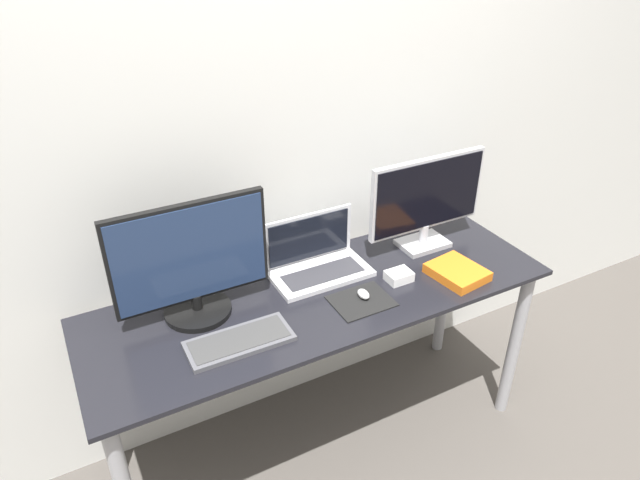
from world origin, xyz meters
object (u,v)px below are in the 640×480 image
(monitor_left, at_px, (192,263))
(book, at_px, (457,272))
(power_brick, at_px, (399,276))
(monitor_right, at_px, (427,200))
(keyboard, at_px, (239,341))
(mouse, at_px, (363,294))
(laptop, at_px, (316,259))

(monitor_left, relative_size, book, 2.39)
(book, distance_m, power_brick, 0.23)
(monitor_right, height_order, keyboard, monitor_right)
(keyboard, bearing_deg, mouse, 2.15)
(laptop, distance_m, mouse, 0.25)
(monitor_right, xyz_separation_m, keyboard, (-0.89, -0.22, -0.20))
(laptop, bearing_deg, monitor_right, -4.81)
(monitor_right, height_order, book, monitor_right)
(keyboard, height_order, book, book)
(mouse, relative_size, book, 0.26)
(mouse, distance_m, power_brick, 0.18)
(keyboard, xyz_separation_m, mouse, (0.48, 0.02, 0.01))
(monitor_right, relative_size, laptop, 1.39)
(monitor_left, xyz_separation_m, power_brick, (0.73, -0.17, -0.18))
(monitor_right, distance_m, mouse, 0.50)
(mouse, xyz_separation_m, book, (0.39, -0.05, -0.00))
(power_brick, bearing_deg, book, -21.32)
(monitor_right, relative_size, mouse, 9.04)
(monitor_right, bearing_deg, book, -95.53)
(laptop, bearing_deg, monitor_left, -175.22)
(monitor_right, relative_size, keyboard, 1.50)
(book, relative_size, power_brick, 2.34)
(keyboard, xyz_separation_m, book, (0.87, -0.03, 0.01))
(monitor_left, bearing_deg, mouse, -20.15)
(mouse, height_order, power_brick, power_brick)
(monitor_left, distance_m, book, 0.99)
(laptop, bearing_deg, keyboard, -147.93)
(monitor_right, distance_m, book, 0.31)
(monitor_right, bearing_deg, power_brick, -144.67)
(monitor_left, distance_m, power_brick, 0.77)
(monitor_right, bearing_deg, mouse, -153.99)
(mouse, xyz_separation_m, power_brick, (0.18, 0.04, -0.00))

